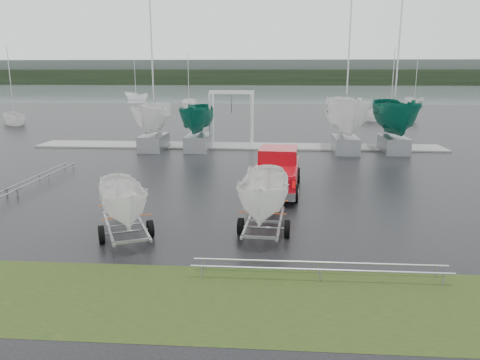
% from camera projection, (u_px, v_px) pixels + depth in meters
% --- Properties ---
extents(ground_plane, '(120.00, 120.00, 0.00)m').
position_uv_depth(ground_plane, '(217.00, 190.00, 22.30)').
color(ground_plane, black).
rests_on(ground_plane, ground).
extents(lake, '(300.00, 300.00, 0.00)m').
position_uv_depth(lake, '(265.00, 93.00, 119.40)').
color(lake, gray).
rests_on(lake, ground).
extents(grass_verge, '(40.00, 40.00, 0.00)m').
position_uv_depth(grass_verge, '(162.00, 299.00, 11.62)').
color(grass_verge, black).
rests_on(grass_verge, ground).
extents(dock, '(30.00, 3.00, 0.12)m').
position_uv_depth(dock, '(238.00, 146.00, 34.91)').
color(dock, gray).
rests_on(dock, ground).
extents(treeline, '(300.00, 8.00, 6.00)m').
position_uv_depth(treeline, '(269.00, 77.00, 186.69)').
color(treeline, black).
rests_on(treeline, ground).
extents(far_hill, '(300.00, 6.00, 10.00)m').
position_uv_depth(far_hill, '(269.00, 72.00, 194.00)').
color(far_hill, '#4C5651').
rests_on(far_hill, ground).
extents(pickup_truck, '(2.43, 5.84, 1.90)m').
position_uv_depth(pickup_truck, '(277.00, 169.00, 22.13)').
color(pickup_truck, '#9B0812').
rests_on(pickup_truck, ground).
extents(trailer_hitched, '(1.83, 3.68, 4.97)m').
position_uv_depth(trailer_hitched, '(265.00, 157.00, 15.62)').
color(trailer_hitched, gray).
rests_on(trailer_hitched, ground).
extents(trailer_parked, '(2.58, 3.76, 4.48)m').
position_uv_depth(trailer_parked, '(122.00, 168.00, 15.26)').
color(trailer_parked, gray).
rests_on(trailer_parked, ground).
extents(boat_hoist, '(3.30, 2.18, 4.12)m').
position_uv_depth(boat_hoist, '(232.00, 111.00, 34.35)').
color(boat_hoist, silver).
rests_on(boat_hoist, ground).
extents(keelboat_0, '(2.26, 3.20, 10.42)m').
position_uv_depth(keelboat_0, '(152.00, 100.00, 32.59)').
color(keelboat_0, gray).
rests_on(keelboat_0, ground).
extents(keelboat_1, '(2.17, 3.20, 6.86)m').
position_uv_depth(keelboat_1, '(197.00, 102.00, 32.59)').
color(keelboat_1, gray).
rests_on(keelboat_1, ground).
extents(keelboat_2, '(2.77, 3.20, 10.95)m').
position_uv_depth(keelboat_2, '(348.00, 88.00, 31.43)').
color(keelboat_2, gray).
rests_on(keelboat_2, ground).
extents(keelboat_3, '(2.61, 3.20, 10.78)m').
position_uv_depth(keelboat_3, '(397.00, 92.00, 31.54)').
color(keelboat_3, gray).
rests_on(keelboat_3, ground).
extents(mast_rack_0, '(0.56, 6.50, 0.06)m').
position_uv_depth(mast_rack_0, '(44.00, 175.00, 23.84)').
color(mast_rack_0, gray).
rests_on(mast_rack_0, ground).
extents(mast_rack_2, '(7.00, 0.56, 0.06)m').
position_uv_depth(mast_rack_2, '(320.00, 266.00, 12.71)').
color(mast_rack_2, gray).
rests_on(mast_rack_2, ground).
extents(moored_boat_0, '(2.95, 2.96, 10.78)m').
position_uv_depth(moored_boat_0, '(15.00, 124.00, 49.34)').
color(moored_boat_0, white).
rests_on(moored_boat_0, ground).
extents(moored_boat_1, '(2.73, 2.78, 11.16)m').
position_uv_depth(moored_boat_1, '(189.00, 110.00, 68.34)').
color(moored_boat_1, white).
rests_on(moored_boat_1, ground).
extents(moored_boat_2, '(2.87, 2.82, 11.20)m').
position_uv_depth(moored_boat_2, '(390.00, 122.00, 51.99)').
color(moored_boat_2, white).
rests_on(moored_boat_2, ground).
extents(moored_boat_3, '(2.33, 2.38, 10.87)m').
position_uv_depth(moored_boat_3, '(414.00, 105.00, 76.72)').
color(moored_boat_3, white).
rests_on(moored_boat_3, ground).
extents(moored_boat_4, '(3.32, 3.30, 11.11)m').
position_uv_depth(moored_boat_4, '(136.00, 100.00, 90.33)').
color(moored_boat_4, white).
rests_on(moored_boat_4, ground).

